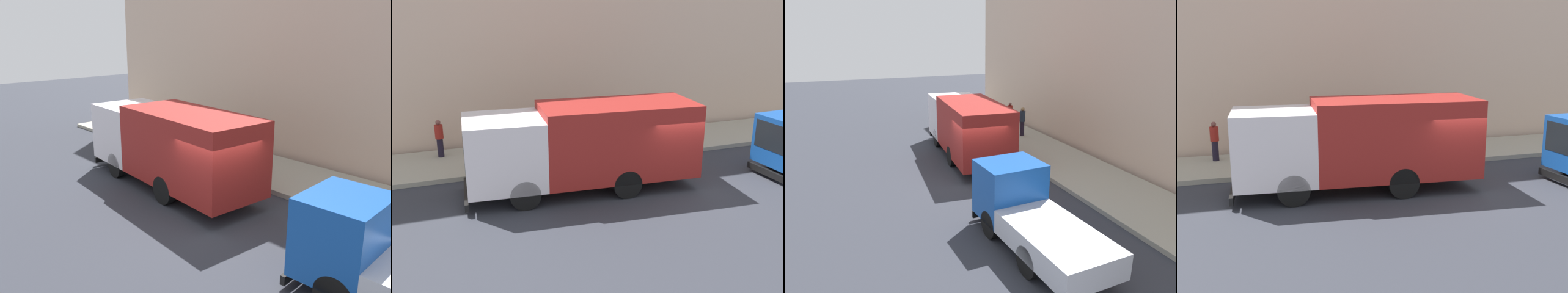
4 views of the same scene
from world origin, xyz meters
TOP-DOWN VIEW (x-y plane):
  - ground at (0.00, 0.00)m, footprint 80.00×80.00m
  - sidewalk at (4.79, 0.00)m, footprint 3.58×30.00m
  - building_facade at (7.08, 0.00)m, footprint 0.50×30.00m
  - large_utility_truck at (0.83, 3.24)m, footprint 3.10×8.14m
  - pedestrian_walking at (5.15, 5.20)m, footprint 0.39×0.39m
  - pedestrian_standing at (5.64, 7.86)m, footprint 0.41×0.41m
  - traffic_cone_orange at (3.94, 6.25)m, footprint 0.41×0.41m

SIDE VIEW (x-z plane):
  - ground at x=0.00m, z-range 0.00..0.00m
  - sidewalk at x=4.79m, z-range 0.00..0.18m
  - traffic_cone_orange at x=3.94m, z-range 0.18..0.76m
  - pedestrian_standing at x=5.64m, z-range 0.22..1.79m
  - pedestrian_walking at x=5.15m, z-range 0.24..1.99m
  - large_utility_truck at x=0.83m, z-range 0.18..3.21m
  - building_facade at x=7.08m, z-range 0.00..12.74m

